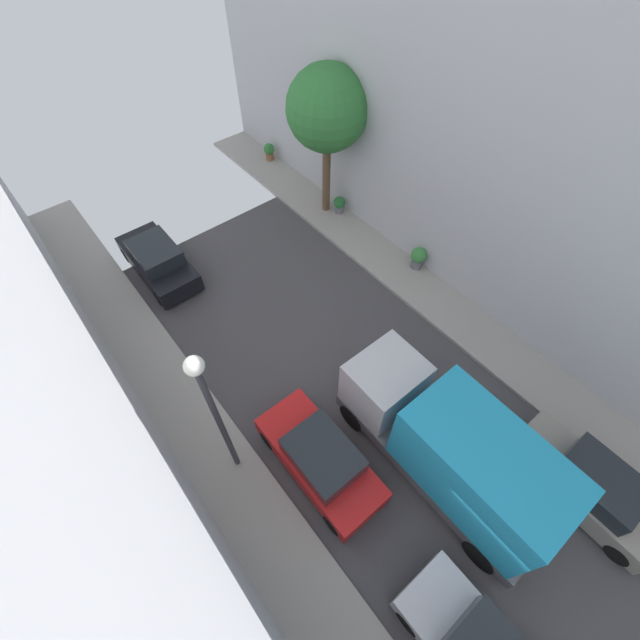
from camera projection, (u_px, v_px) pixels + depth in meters
The scene contains 11 objects.
ground at pixel (491, 525), 12.05m from camera, with size 32.00×32.00×0.00m, color #423F42.
sidewalk_right at pixel (587, 420), 13.90m from camera, with size 2.00×44.00×0.15m, color gray.
parked_car_left_3 at pixel (321, 459), 12.48m from camera, with size 1.78×4.20×1.57m.
parked_car_left_4 at pixel (158, 260), 17.41m from camera, with size 1.78×4.20×1.57m.
parked_car_right_2 at pixel (588, 484), 12.03m from camera, with size 1.78×4.20×1.57m.
delivery_truck at pixel (452, 449), 11.57m from camera, with size 2.26×6.60×3.38m.
street_tree_1 at pixel (327, 110), 16.57m from camera, with size 3.28×3.28×6.40m.
potted_plant_1 at pixel (269, 151), 22.45m from camera, with size 0.55×0.55×0.87m.
potted_plant_4 at pixel (339, 204), 19.77m from camera, with size 0.55×0.55×0.83m.
potted_plant_5 at pixel (418, 257), 17.57m from camera, with size 0.64×0.64×0.98m.
lamp_post at pixel (212, 406), 9.94m from camera, with size 0.44×0.44×5.86m.
Camera 1 is at (-5.44, 0.98, 13.11)m, focal length 23.97 mm.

